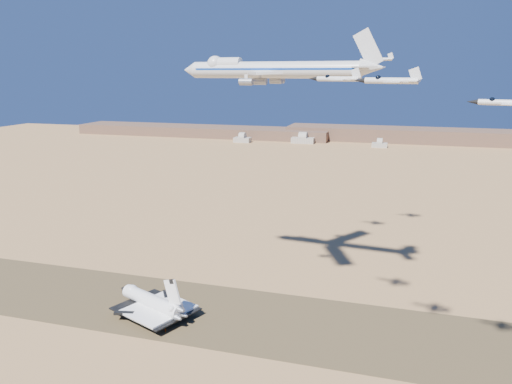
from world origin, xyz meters
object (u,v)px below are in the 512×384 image
(chase_jet_e, at_px, (378,59))
(shuttle, at_px, (152,303))
(crew_a, at_px, (169,323))
(chase_jet_a, at_px, (337,79))
(crew_c, at_px, (165,330))
(carrier_747, at_px, (268,70))
(crew_b, at_px, (162,324))
(chase_jet_d, at_px, (330,73))
(chase_jet_b, at_px, (390,80))
(chase_jet_c, at_px, (504,102))

(chase_jet_e, bearing_deg, shuttle, -131.48)
(crew_a, xyz_separation_m, chase_jet_a, (60.13, -7.12, 89.71))
(crew_c, bearing_deg, carrier_747, -98.55)
(crew_b, bearing_deg, shuttle, 32.03)
(chase_jet_d, xyz_separation_m, chase_jet_e, (20.39, 18.96, 6.61))
(carrier_747, distance_m, chase_jet_d, 50.73)
(carrier_747, height_order, chase_jet_b, carrier_747)
(carrier_747, height_order, chase_jet_c, carrier_747)
(crew_a, bearing_deg, chase_jet_e, -15.26)
(carrier_747, height_order, crew_c, carrier_747)
(crew_c, distance_m, chase_jet_d, 133.76)
(crew_c, bearing_deg, shuttle, -18.74)
(chase_jet_a, xyz_separation_m, chase_jet_c, (39.94, -26.76, -4.52))
(chase_jet_b, distance_m, chase_jet_e, 130.74)
(chase_jet_c, distance_m, chase_jet_d, 128.37)
(chase_jet_b, bearing_deg, chase_jet_e, 106.03)
(shuttle, relative_size, crew_c, 23.58)
(chase_jet_b, bearing_deg, crew_c, 173.95)
(carrier_747, xyz_separation_m, chase_jet_e, (37.17, 66.81, 5.19))
(chase_jet_c, bearing_deg, crew_b, 175.23)
(chase_jet_b, bearing_deg, chase_jet_d, 116.93)
(shuttle, bearing_deg, chase_jet_b, 0.43)
(shuttle, height_order, carrier_747, carrier_747)
(crew_a, distance_m, chase_jet_e, 155.02)
(chase_jet_c, bearing_deg, chase_jet_b, -178.29)
(crew_c, distance_m, chase_jet_e, 158.22)
(crew_b, bearing_deg, crew_a, -72.35)
(shuttle, distance_m, crew_c, 16.35)
(chase_jet_b, xyz_separation_m, chase_jet_d, (-30.38, 111.16, 1.32))
(shuttle, relative_size, chase_jet_a, 2.47)
(chase_jet_b, relative_size, chase_jet_c, 1.14)
(crew_b, relative_size, chase_jet_a, 0.12)
(carrier_747, height_order, crew_b, carrier_747)
(chase_jet_c, distance_m, chase_jet_e, 139.77)
(carrier_747, height_order, chase_jet_d, carrier_747)
(crew_a, bearing_deg, chase_jet_d, -11.12)
(chase_jet_a, height_order, chase_jet_b, chase_jet_a)
(shuttle, relative_size, crew_b, 20.44)
(carrier_747, bearing_deg, crew_a, -124.76)
(shuttle, bearing_deg, crew_c, -22.42)
(chase_jet_a, relative_size, chase_jet_e, 0.99)
(crew_c, bearing_deg, crew_b, -22.17)
(crew_b, relative_size, chase_jet_b, 0.12)
(shuttle, relative_size, chase_jet_b, 2.42)
(chase_jet_a, relative_size, chase_jet_d, 1.03)
(chase_jet_e, bearing_deg, crew_c, -124.23)
(crew_b, bearing_deg, crew_c, -153.01)
(shuttle, distance_m, chase_jet_c, 142.63)
(shuttle, xyz_separation_m, chase_jet_b, (85.84, -35.00, 85.68))
(carrier_747, distance_m, chase_jet_b, 79.00)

